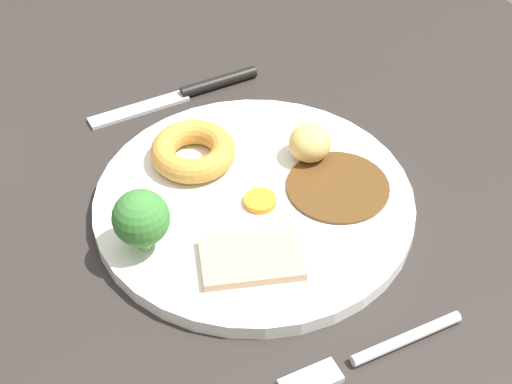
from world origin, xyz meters
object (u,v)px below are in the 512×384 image
object	(u,v)px
roast_potato_left	(310,143)
broccoli_floret	(141,219)
fork	(368,355)
dinner_plate	(256,206)
knife	(190,92)
carrot_coin_front	(260,201)
yorkshire_pudding	(193,151)
meat_slice_main	(251,258)

from	to	relation	value
roast_potato_left	broccoli_floret	bearing A→B (deg)	102.14
fork	dinner_plate	bearing A→B (deg)	-87.53
knife	roast_potato_left	bearing A→B (deg)	108.81
dinner_plate	roast_potato_left	distance (cm)	7.95
carrot_coin_front	yorkshire_pudding	bearing A→B (deg)	21.25
roast_potato_left	meat_slice_main	bearing A→B (deg)	131.36
broccoli_floret	knife	distance (cm)	22.95
meat_slice_main	roast_potato_left	world-z (taller)	roast_potato_left
yorkshire_pudding	fork	distance (cm)	25.06
fork	knife	world-z (taller)	knife
yorkshire_pudding	roast_potato_left	distance (cm)	10.72
roast_potato_left	carrot_coin_front	bearing A→B (deg)	116.82
yorkshire_pudding	broccoli_floret	distance (cm)	11.37
meat_slice_main	roast_potato_left	xyz separation A→B (cm)	(9.17, -10.42, 1.31)
meat_slice_main	fork	size ratio (longest dim) A/B	0.54
yorkshire_pudding	fork	xyz separation A→B (cm)	(-24.71, -3.53, -2.15)
yorkshire_pudding	knife	size ratio (longest dim) A/B	0.42
meat_slice_main	roast_potato_left	size ratio (longest dim) A/B	2.04
meat_slice_main	carrot_coin_front	world-z (taller)	meat_slice_main
roast_potato_left	fork	distance (cm)	21.56
broccoli_floret	fork	distance (cm)	20.58
broccoli_floret	fork	xyz separation A→B (cm)	(-16.67, -11.28, -4.29)
meat_slice_main	knife	xyz separation A→B (cm)	(24.53, -4.81, -1.35)
yorkshire_pudding	carrot_coin_front	size ratio (longest dim) A/B	2.72
meat_slice_main	broccoli_floret	world-z (taller)	broccoli_floret
dinner_plate	broccoli_floret	distance (cm)	11.34
meat_slice_main	carrot_coin_front	xyz separation A→B (cm)	(5.73, -3.61, -0.12)
yorkshire_pudding	carrot_coin_front	xyz separation A→B (cm)	(-7.71, -3.00, -0.86)
dinner_plate	roast_potato_left	bearing A→B (deg)	-66.93
fork	broccoli_floret	bearing A→B (deg)	-55.69
meat_slice_main	yorkshire_pudding	xyz separation A→B (cm)	(13.44, -0.61, 0.74)
broccoli_floret	knife	bearing A→B (deg)	-31.99
broccoli_floret	yorkshire_pudding	bearing A→B (deg)	-43.92
dinner_plate	roast_potato_left	world-z (taller)	roast_potato_left
knife	fork	bearing A→B (deg)	87.66
carrot_coin_front	fork	xyz separation A→B (cm)	(-17.00, -0.53, -1.29)
carrot_coin_front	roast_potato_left	bearing A→B (deg)	-63.18
yorkshire_pudding	knife	world-z (taller)	yorkshire_pudding
knife	broccoli_floret	bearing A→B (deg)	56.75
roast_potato_left	carrot_coin_front	xyz separation A→B (cm)	(-3.45, 6.82, -1.43)
meat_slice_main	roast_potato_left	distance (cm)	13.95
dinner_plate	carrot_coin_front	bearing A→B (deg)	-162.49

